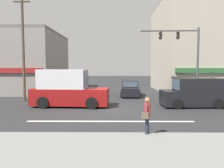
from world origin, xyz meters
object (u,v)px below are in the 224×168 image
Objects in this scene: utility_pole_far_right at (196,52)px; sedan_crossing_leftbound at (130,89)px; utility_pole_near_left at (23,48)px; pedestrian_foreground_with_bag at (147,115)px; box_truck_parked_curbside at (68,90)px; van_crossing_rightbound at (194,93)px; traffic_light_mast at (186,52)px.

sedan_crossing_leftbound is (-6.75, -0.52, -3.80)m from utility_pole_far_right.
utility_pole_near_left is 5.25× the size of pedestrian_foreground_with_bag.
box_truck_parked_curbside is at bearing -151.32° from utility_pole_far_right.
van_crossing_rightbound reaches higher than pedestrian_foreground_with_bag.
utility_pole_far_right is 5.22× the size of pedestrian_foreground_with_bag.
box_truck_parked_curbside is 8.67m from pedestrian_foreground_with_bag.
utility_pole_far_right reaches higher than van_crossing_rightbound.
box_truck_parked_curbside is (-11.82, -6.47, -3.26)m from utility_pole_far_right.
utility_pole_near_left reaches higher than utility_pole_far_right.
utility_pole_near_left reaches higher than van_crossing_rightbound.
utility_pole_near_left is 1.41× the size of traffic_light_mast.
utility_pole_far_right is at bearing 69.44° from van_crossing_rightbound.
box_truck_parked_curbside is at bearing 179.32° from van_crossing_rightbound.
box_truck_parked_curbside is at bearing -130.49° from sedan_crossing_leftbound.
pedestrian_foreground_with_bag is (-4.67, -9.58, -3.22)m from traffic_light_mast.
van_crossing_rightbound is (9.36, -0.11, -0.25)m from box_truck_parked_curbside.
utility_pole_far_right reaches higher than traffic_light_mast.
box_truck_parked_curbside reaches higher than van_crossing_rightbound.
traffic_light_mast is 1.48× the size of sedan_crossing_leftbound.
utility_pole_far_right reaches higher than pedestrian_foreground_with_bag.
traffic_light_mast is at bearing 63.98° from pedestrian_foreground_with_bag.
box_truck_parked_curbside is 1.22× the size of van_crossing_rightbound.
utility_pole_far_right reaches higher than sedan_crossing_leftbound.
sedan_crossing_leftbound is (-4.41, 3.57, -3.46)m from traffic_light_mast.
traffic_light_mast reaches higher than pedestrian_foreground_with_bag.
utility_pole_far_right is 2.08× the size of sedan_crossing_leftbound.
utility_pole_near_left is at bearing 169.32° from van_crossing_rightbound.
box_truck_parked_curbside is at bearing 123.76° from pedestrian_foreground_with_bag.
box_truck_parked_curbside reaches higher than pedestrian_foreground_with_bag.
pedestrian_foreground_with_bag is at bearing -91.15° from sedan_crossing_leftbound.
utility_pole_far_right is 15.77m from pedestrian_foreground_with_bag.
sedan_crossing_leftbound is (9.33, 3.49, -3.82)m from utility_pole_near_left.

